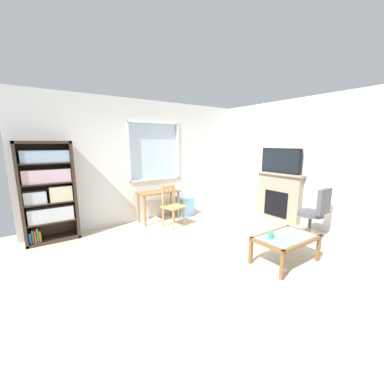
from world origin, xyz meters
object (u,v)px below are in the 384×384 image
Objects in this scene: sippy_cup at (271,235)px; office_chair at (316,211)px; fireplace at (278,196)px; tv at (281,161)px; bookshelf at (48,190)px; plastic_drawer_unit at (184,206)px; desk_under_window at (159,196)px; wooden_chair at (173,206)px; coffee_table at (286,240)px.

office_chair is at bearing 5.85° from sippy_cup.
tv reaches higher than fireplace.
bookshelf reaches higher than plastic_drawer_unit.
plastic_drawer_unit is at bearing 3.81° from desk_under_window.
sippy_cup is at bearing -48.73° from bookshelf.
sippy_cup is at bearing -82.04° from wooden_chair.
tv is at bearing 38.85° from coffee_table.
office_chair is (1.87, -2.18, 0.09)m from wooden_chair.
fireplace is at bearing 33.10° from sippy_cup.
wooden_chair is 10.00× the size of sippy_cup.
sippy_cup is (0.40, -2.85, -0.13)m from desk_under_window.
plastic_drawer_unit is at bearing -1.10° from bookshelf.
coffee_table is at bearing -21.43° from sippy_cup.
desk_under_window is 3.32m from office_chair.
bookshelf is 1.90× the size of coffee_table.
bookshelf is 4.22m from coffee_table.
tv is 2.55m from sippy_cup.
tv reaches higher than wooden_chair.
tv is at bearing 180.00° from fireplace.
tv is at bearing -33.16° from desk_under_window.
bookshelf reaches higher than fireplace.
bookshelf is 1.53× the size of fireplace.
desk_under_window reaches higher than coffee_table.
bookshelf is at bearing 160.15° from fireplace.
wooden_chair reaches higher than sippy_cup.
tv is (-0.02, 0.00, 0.85)m from fireplace.
wooden_chair is 1.95× the size of plastic_drawer_unit.
desk_under_window is 0.97× the size of office_chair.
desk_under_window reaches higher than plastic_drawer_unit.
office_chair reaches higher than coffee_table.
desk_under_window is 3.03m from coffee_table.
fireplace reaches higher than wooden_chair.
coffee_table is 0.28m from sippy_cup.
bookshelf is at bearing 178.90° from plastic_drawer_unit.
office_chair is at bearing -54.22° from desk_under_window.
office_chair is at bearing -66.52° from plastic_drawer_unit.
plastic_drawer_unit is 5.14× the size of sippy_cup.
fireplace is (4.60, -1.66, -0.40)m from bookshelf.
tv is 1.50m from office_chair.
plastic_drawer_unit is 0.46× the size of office_chair.
sippy_cup is at bearing -146.90° from fireplace.
wooden_chair is 0.74× the size of fireplace.
fireplace is 1.22× the size of office_chair.
coffee_table is (-1.73, -1.40, -1.05)m from tv.
bookshelf is 4.02× the size of plastic_drawer_unit.
plastic_drawer_unit is at bearing 87.91° from coffee_table.
bookshelf reaches higher than coffee_table.
plastic_drawer_unit is at bearing 135.74° from fireplace.
plastic_drawer_unit is 0.45× the size of tv.
wooden_chair is 0.91m from plastic_drawer_unit.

